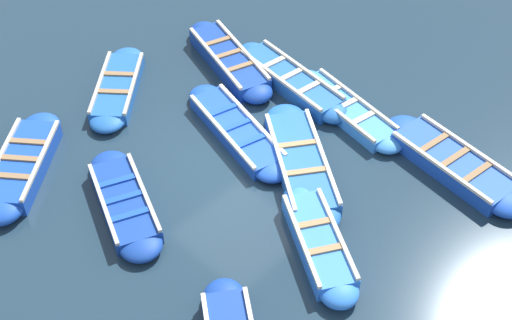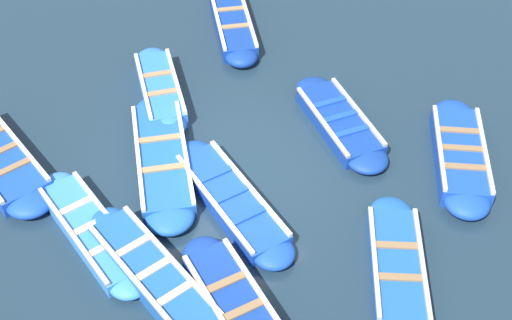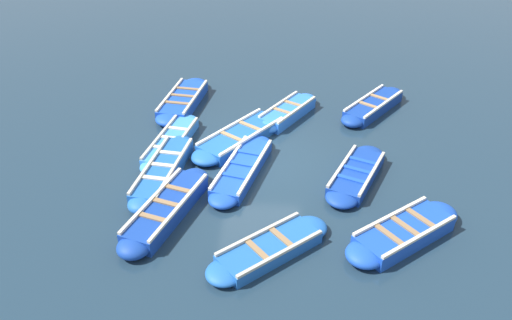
# 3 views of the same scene
# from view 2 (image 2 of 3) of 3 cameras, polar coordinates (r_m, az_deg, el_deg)

# --- Properties ---
(ground_plane) EXTENTS (120.00, 120.00, 0.00)m
(ground_plane) POSITION_cam_2_polar(r_m,az_deg,el_deg) (14.13, -2.16, -1.35)
(ground_plane) COLOR #1C303F
(boat_far_corner) EXTENTS (3.60, 1.31, 0.36)m
(boat_far_corner) POSITION_cam_2_polar(r_m,az_deg,el_deg) (13.33, -13.02, -5.57)
(boat_far_corner) COLOR #3884E0
(boat_far_corner) RESTS_ON ground
(boat_outer_right) EXTENTS (3.84, 1.20, 0.44)m
(boat_outer_right) POSITION_cam_2_polar(r_m,az_deg,el_deg) (12.45, -8.17, -9.19)
(boat_outer_right) COLOR #1E59AD
(boat_outer_right) RESTS_ON ground
(boat_outer_left) EXTENTS (2.80, 3.20, 0.45)m
(boat_outer_left) POSITION_cam_2_polar(r_m,az_deg,el_deg) (14.84, 16.00, 0.35)
(boat_outer_left) COLOR #1947B7
(boat_outer_left) RESTS_ON ground
(boat_bow_out) EXTENTS (3.27, 2.67, 0.43)m
(boat_bow_out) POSITION_cam_2_polar(r_m,az_deg,el_deg) (17.93, -1.88, 10.82)
(boat_bow_out) COLOR navy
(boat_bow_out) RESTS_ON ground
(boat_alongside) EXTENTS (2.76, 3.01, 0.36)m
(boat_alongside) POSITION_cam_2_polar(r_m,az_deg,el_deg) (12.74, 11.21, -8.37)
(boat_alongside) COLOR #1E59AD
(boat_alongside) RESTS_ON ground
(boat_inner_gap) EXTENTS (3.77, 3.06, 0.41)m
(boat_inner_gap) POSITION_cam_2_polar(r_m,az_deg,el_deg) (14.33, -7.50, 0.03)
(boat_inner_gap) COLOR #1E59AD
(boat_inner_gap) RESTS_ON ground
(boat_stern_in) EXTENTS (3.80, 1.68, 0.37)m
(boat_stern_in) POSITION_cam_2_polar(r_m,az_deg,el_deg) (13.49, -1.98, -3.25)
(boat_stern_in) COLOR #1947B7
(boat_stern_in) RESTS_ON ground
(boat_tucked) EXTENTS (3.32, 2.07, 0.38)m
(boat_tucked) POSITION_cam_2_polar(r_m,az_deg,el_deg) (15.16, 6.71, 3.01)
(boat_tucked) COLOR navy
(boat_tucked) RESTS_ON ground
(boat_end_of_row) EXTENTS (3.05, 2.26, 0.43)m
(boat_end_of_row) POSITION_cam_2_polar(r_m,az_deg,el_deg) (15.97, -7.66, 5.57)
(boat_end_of_row) COLOR blue
(boat_end_of_row) RESTS_ON ground
(boat_centre) EXTENTS (3.76, 1.86, 0.46)m
(boat_centre) POSITION_cam_2_polar(r_m,az_deg,el_deg) (11.86, -1.03, -12.46)
(boat_centre) COLOR navy
(boat_centre) RESTS_ON ground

